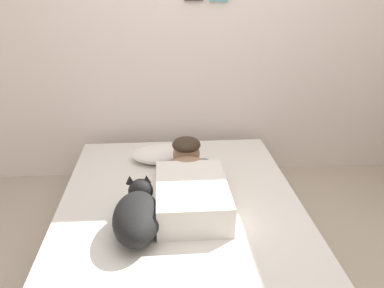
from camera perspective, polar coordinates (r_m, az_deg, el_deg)
ground_plane at (r=2.60m, az=4.95°, el=-17.55°), size 11.65×11.65×0.00m
back_wall at (r=3.50m, az=1.70°, el=15.47°), size 3.83×0.12×2.50m
bed at (r=2.72m, az=-1.64°, el=-10.89°), size 1.55×2.02×0.35m
pillow at (r=3.13m, az=-3.71°, el=-1.40°), size 0.52×0.32×0.11m
person_lying at (r=2.59m, az=-0.27°, el=-5.45°), size 0.43×0.92×0.27m
dog at (r=2.30m, az=-7.60°, el=-9.59°), size 0.26×0.57×0.21m
coffee_cup at (r=2.99m, az=1.59°, el=-2.98°), size 0.12×0.09×0.07m
cell_phone at (r=2.45m, az=-1.18°, el=-9.89°), size 0.07×0.14×0.01m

